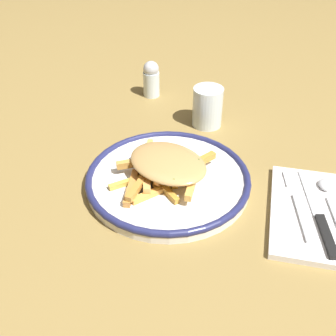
{
  "coord_description": "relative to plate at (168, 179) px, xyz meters",
  "views": [
    {
      "loc": [
        0.11,
        -0.59,
        0.49
      ],
      "look_at": [
        0.0,
        0.0,
        0.04
      ],
      "focal_mm": 45.55,
      "sensor_mm": 36.0,
      "label": 1
    }
  ],
  "objects": [
    {
      "name": "knife",
      "position": [
        0.26,
        -0.06,
        0.0
      ],
      "size": [
        0.05,
        0.21,
        0.01
      ],
      "color": "black",
      "rests_on": "napkin"
    },
    {
      "name": "ground_plane",
      "position": [
        0.0,
        0.0,
        -0.01
      ],
      "size": [
        2.6,
        2.6,
        0.0
      ],
      "primitive_type": "plane",
      "color": "olive"
    },
    {
      "name": "fries_heap",
      "position": [
        -0.01,
        0.0,
        0.03
      ],
      "size": [
        0.19,
        0.19,
        0.04
      ],
      "color": "#E9BC5E",
      "rests_on": "plate"
    },
    {
      "name": "napkin",
      "position": [
        0.26,
        -0.04,
        -0.01
      ],
      "size": [
        0.16,
        0.23,
        0.01
      ],
      "primitive_type": "cube",
      "rotation": [
        0.0,
        0.0,
        -0.04
      ],
      "color": "white",
      "rests_on": "ground_plane"
    },
    {
      "name": "spoon",
      "position": [
        0.28,
        -0.0,
        0.0
      ],
      "size": [
        0.04,
        0.15,
        0.01
      ],
      "color": "silver",
      "rests_on": "napkin"
    },
    {
      "name": "fork",
      "position": [
        0.23,
        -0.03,
        0.0
      ],
      "size": [
        0.04,
        0.18,
        0.0
      ],
      "color": "silver",
      "rests_on": "napkin"
    },
    {
      "name": "water_glass",
      "position": [
        0.05,
        0.22,
        0.03
      ],
      "size": [
        0.06,
        0.06,
        0.09
      ],
      "primitive_type": "cylinder",
      "color": "silver",
      "rests_on": "ground_plane"
    },
    {
      "name": "plate",
      "position": [
        0.0,
        0.0,
        0.0
      ],
      "size": [
        0.3,
        0.3,
        0.02
      ],
      "color": "white",
      "rests_on": "ground_plane"
    },
    {
      "name": "salt_shaker",
      "position": [
        -0.1,
        0.34,
        0.03
      ],
      "size": [
        0.04,
        0.04,
        0.09
      ],
      "color": "silver",
      "rests_on": "ground_plane"
    }
  ]
}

